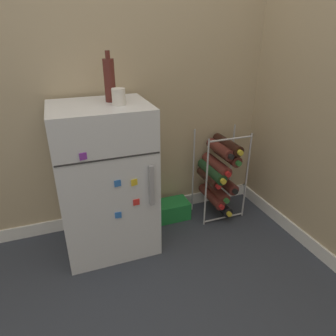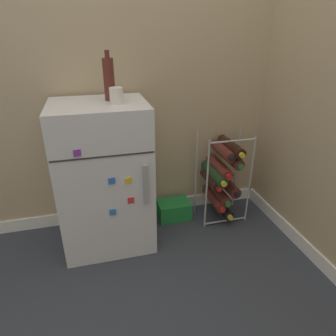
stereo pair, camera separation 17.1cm
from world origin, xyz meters
The scene contains 7 objects.
ground_plane centered at (0.00, 0.00, 0.00)m, with size 14.00×14.00×0.00m, color #333842.
wall_back centered at (0.00, 0.68, 1.24)m, with size 6.88×0.07×2.50m.
mini_fridge centered at (-0.24, 0.39, 0.46)m, with size 0.54×0.48×0.92m.
wine_rack centered at (0.57, 0.46, 0.33)m, with size 0.33×0.33×0.65m.
soda_box centered at (0.24, 0.52, 0.07)m, with size 0.23×0.16×0.13m.
fridge_top_cup centered at (-0.14, 0.34, 0.96)m, with size 0.07×0.07×0.09m.
fridge_top_bottle centered at (-0.16, 0.44, 1.04)m, with size 0.06×0.06×0.27m.
Camera 2 is at (-0.28, -1.29, 1.29)m, focal length 32.00 mm.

